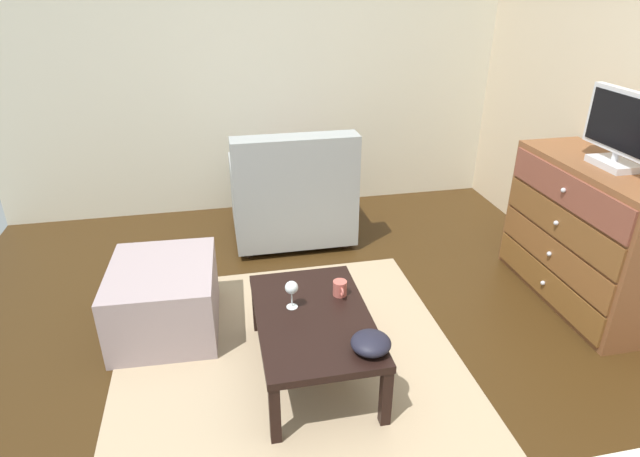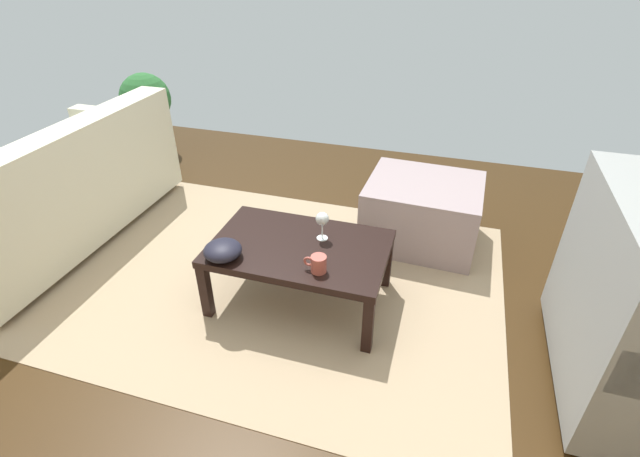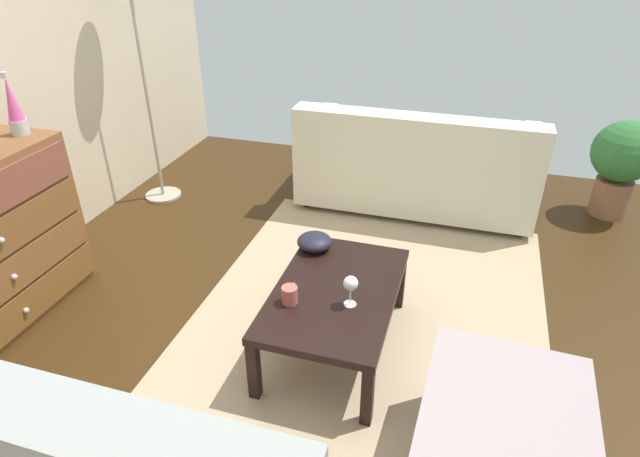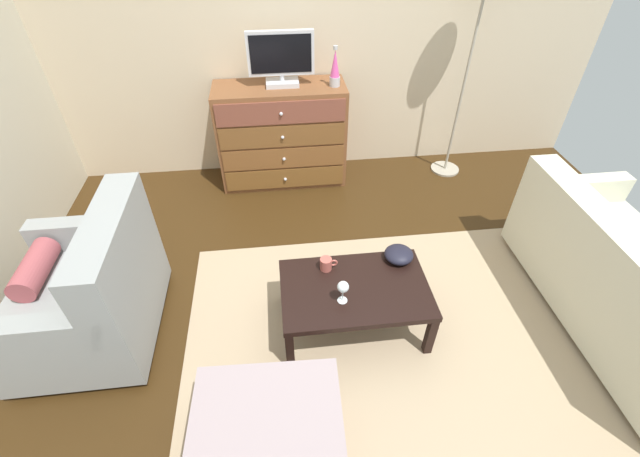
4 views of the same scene
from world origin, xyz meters
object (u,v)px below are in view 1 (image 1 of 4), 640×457
coffee_table (313,322)px  armchair (292,196)px  ottoman (165,298)px  mug (340,288)px  tv (622,129)px  dresser (587,235)px  bowl_decorative (371,343)px  wine_glass (292,288)px

coffee_table → armchair: armchair is taller
armchair → ottoman: 1.41m
mug → tv: bearing=95.8°
mug → ottoman: size_ratio=0.16×
coffee_table → mug: size_ratio=8.05×
mug → dresser: bearing=97.0°
mug → bowl_decorative: (0.48, 0.03, -0.00)m
dresser → coffee_table: (0.36, -1.83, -0.14)m
mug → ottoman: 1.07m
tv → armchair: bearing=-126.7°
coffee_table → bowl_decorative: bearing=32.6°
wine_glass → bowl_decorative: size_ratio=0.83×
ottoman → wine_glass: bearing=56.5°
mug → ottoman: bearing=-112.4°
dresser → bowl_decorative: bearing=-67.1°
coffee_table → bowl_decorative: bowl_decorative is taller
mug → ottoman: (-0.40, -0.97, -0.20)m
tv → coffee_table: tv is taller
coffee_table → wine_glass: bearing=-134.8°
dresser → tv: size_ratio=2.08×
wine_glass → mug: wine_glass is taller
coffee_table → ottoman: size_ratio=1.31×
dresser → wine_glass: bearing=-82.2°
tv → coffee_table: 2.06m
tv → ottoman: 2.83m
dresser → mug: size_ratio=10.11×
armchair → ottoman: size_ratio=1.32×
dresser → ottoman: dresser is taller
dresser → bowl_decorative: 1.76m
dresser → ottoman: 2.65m
wine_glass → mug: size_ratio=1.38×
dresser → bowl_decorative: size_ratio=6.07×
wine_glass → armchair: size_ratio=0.17×
bowl_decorative → armchair: (-1.93, -0.07, -0.04)m
dresser → tv: tv is taller
dresser → bowl_decorative: dresser is taller
dresser → wine_glass: (0.26, -1.93, 0.02)m
mug → armchair: size_ratio=0.12×
coffee_table → wine_glass: size_ratio=5.84×
wine_glass → mug: (-0.06, 0.27, -0.07)m
bowl_decorative → ottoman: 1.35m
tv → wine_glass: size_ratio=3.52×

